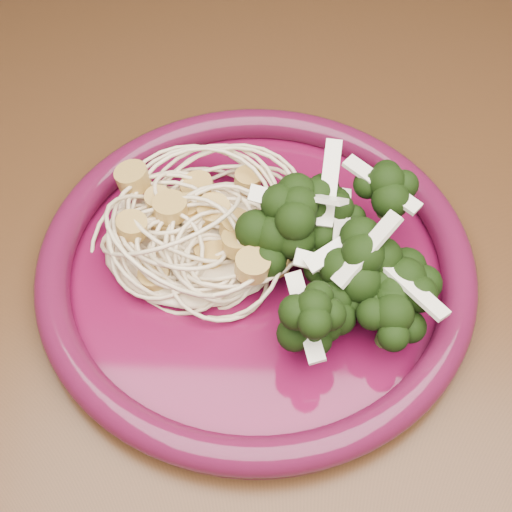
{
  "coord_description": "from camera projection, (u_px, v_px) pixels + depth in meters",
  "views": [
    {
      "loc": [
        0.09,
        -0.25,
        1.15
      ],
      "look_at": [
        0.08,
        0.03,
        0.77
      ],
      "focal_mm": 50.0,
      "sensor_mm": 36.0,
      "label": 1
    }
  ],
  "objects": [
    {
      "name": "dining_table",
      "position": [
        148.0,
        376.0,
        0.55
      ],
      "size": [
        1.2,
        0.8,
        0.75
      ],
      "color": "#472814",
      "rests_on": "ground"
    },
    {
      "name": "dinner_plate",
      "position": [
        256.0,
        264.0,
        0.48
      ],
      "size": [
        0.38,
        0.38,
        0.02
      ],
      "rotation": [
        0.0,
        0.0,
        -0.37
      ],
      "color": "#530926",
      "rests_on": "dining_table"
    },
    {
      "name": "spaghetti_pile",
      "position": [
        195.0,
        234.0,
        0.49
      ],
      "size": [
        0.16,
        0.15,
        0.03
      ],
      "primitive_type": "ellipsoid",
      "rotation": [
        0.0,
        0.0,
        -0.37
      ],
      "color": "beige",
      "rests_on": "dinner_plate"
    },
    {
      "name": "scallop_cluster",
      "position": [
        191.0,
        201.0,
        0.46
      ],
      "size": [
        0.15,
        0.15,
        0.04
      ],
      "primitive_type": null,
      "rotation": [
        0.0,
        0.0,
        -0.37
      ],
      "color": "tan",
      "rests_on": "spaghetti_pile"
    },
    {
      "name": "broccoli_pile",
      "position": [
        337.0,
        271.0,
        0.45
      ],
      "size": [
        0.15,
        0.18,
        0.05
      ],
      "primitive_type": "ellipsoid",
      "rotation": [
        0.0,
        0.0,
        -0.37
      ],
      "color": "black",
      "rests_on": "dinner_plate"
    },
    {
      "name": "onion_garnish",
      "position": [
        342.0,
        238.0,
        0.42
      ],
      "size": [
        0.1,
        0.12,
        0.06
      ],
      "primitive_type": null,
      "rotation": [
        0.0,
        0.0,
        -0.37
      ],
      "color": "#F2E8CA",
      "rests_on": "broccoli_pile"
    }
  ]
}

